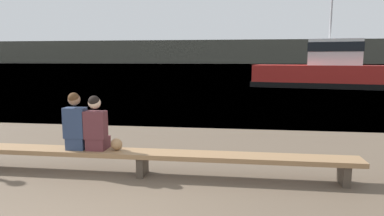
{
  "coord_description": "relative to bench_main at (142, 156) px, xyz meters",
  "views": [
    {
      "loc": [
        1.98,
        -3.26,
        2.04
      ],
      "look_at": [
        0.82,
        5.4,
        0.78
      ],
      "focal_mm": 32.0,
      "sensor_mm": 36.0,
      "label": 1
    }
  ],
  "objects": [
    {
      "name": "far_shoreline",
      "position": [
        -0.34,
        138.4,
        4.37
      ],
      "size": [
        600.0,
        12.0,
        9.44
      ],
      "primitive_type": "cube",
      "color": "#4C4C42",
      "rests_on": "ground"
    },
    {
      "name": "bench_main",
      "position": [
        0.0,
        0.0,
        0.0
      ],
      "size": [
        7.38,
        0.46,
        0.43
      ],
      "color": "#8E6B47",
      "rests_on": "ground"
    },
    {
      "name": "water_surface",
      "position": [
        -0.34,
        124.24,
        -0.35
      ],
      "size": [
        240.0,
        240.0,
        0.0
      ],
      "primitive_type": "plane",
      "color": "#5684A3",
      "rests_on": "ground"
    },
    {
      "name": "person_right",
      "position": [
        -0.83,
        0.01,
        0.51
      ],
      "size": [
        0.38,
        0.4,
        0.98
      ],
      "color": "#56282D",
      "rests_on": "bench_main"
    },
    {
      "name": "tugboat_red",
      "position": [
        7.96,
        19.89,
        0.72
      ],
      "size": [
        10.67,
        5.19,
        6.53
      ],
      "rotation": [
        0.0,
        0.0,
        1.36
      ],
      "color": "red",
      "rests_on": "water_surface"
    },
    {
      "name": "person_left",
      "position": [
        -1.21,
        0.01,
        0.53
      ],
      "size": [
        0.38,
        0.39,
        1.03
      ],
      "color": "navy",
      "rests_on": "bench_main"
    },
    {
      "name": "shopping_bag",
      "position": [
        -0.47,
        0.03,
        0.18
      ],
      "size": [
        0.21,
        0.17,
        0.21
      ],
      "color": "#9E754C",
      "rests_on": "bench_main"
    }
  ]
}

